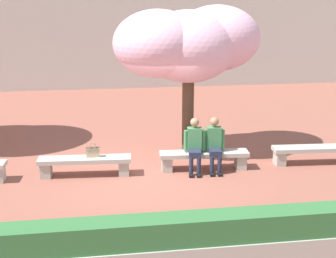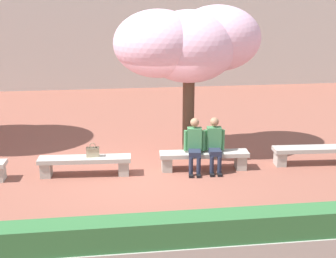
{
  "view_description": "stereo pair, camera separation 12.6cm",
  "coord_description": "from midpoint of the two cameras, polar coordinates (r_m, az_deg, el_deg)",
  "views": [
    {
      "loc": [
        -0.97,
        -10.39,
        4.11
      ],
      "look_at": [
        0.57,
        0.2,
        1.0
      ],
      "focal_mm": 50.0,
      "sensor_mm": 36.0,
      "label": 1
    },
    {
      "loc": [
        -0.84,
        -10.41,
        4.11
      ],
      "look_at": [
        0.57,
        0.2,
        1.0
      ],
      "focal_mm": 50.0,
      "sensor_mm": 36.0,
      "label": 2
    }
  ],
  "objects": [
    {
      "name": "stone_bench_near_west",
      "position": [
        11.09,
        -10.41,
        -4.11
      ],
      "size": [
        2.16,
        0.55,
        0.45
      ],
      "color": "#ADA89E",
      "rests_on": "ground"
    },
    {
      "name": "cherry_tree_main",
      "position": [
        11.97,
        2.05,
        10.37
      ],
      "size": [
        3.81,
        2.46,
        3.84
      ],
      "color": "#513828",
      "rests_on": "ground"
    },
    {
      "name": "stone_bench_center",
      "position": [
        11.31,
        4.1,
        -3.45
      ],
      "size": [
        2.16,
        0.55,
        0.45
      ],
      "color": "#ADA89E",
      "rests_on": "ground"
    },
    {
      "name": "person_seated_right",
      "position": [
        11.19,
        5.36,
        -1.62
      ],
      "size": [
        0.51,
        0.71,
        1.29
      ],
      "color": "black",
      "rests_on": "ground"
    },
    {
      "name": "building_facade",
      "position": [
        22.8,
        -6.17,
        14.88
      ],
      "size": [
        28.0,
        4.0,
        7.24
      ],
      "primitive_type": "cube",
      "color": "#B7B2A8",
      "rests_on": "ground"
    },
    {
      "name": "stone_bench_near_east",
      "position": [
        12.22,
        17.23,
        -2.67
      ],
      "size": [
        2.16,
        0.55,
        0.45
      ],
      "color": "#ADA89E",
      "rests_on": "ground"
    },
    {
      "name": "planter_hedge_foreground",
      "position": [
        7.5,
        -0.23,
        -13.55
      ],
      "size": [
        13.74,
        0.5,
        0.8
      ],
      "color": "#ADA89E",
      "rests_on": "ground"
    },
    {
      "name": "handbag",
      "position": [
        11.01,
        -9.47,
        -2.73
      ],
      "size": [
        0.3,
        0.15,
        0.34
      ],
      "color": "tan",
      "rests_on": "stone_bench_near_west"
    },
    {
      "name": "ground_plane",
      "position": [
        11.22,
        -3.05,
        -5.31
      ],
      "size": [
        100.0,
        100.0,
        0.0
      ],
      "primitive_type": "plane",
      "color": "#8E5142"
    },
    {
      "name": "person_seated_left",
      "position": [
        11.09,
        2.94,
        -1.73
      ],
      "size": [
        0.51,
        0.72,
        1.29
      ],
      "color": "black",
      "rests_on": "ground"
    }
  ]
}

